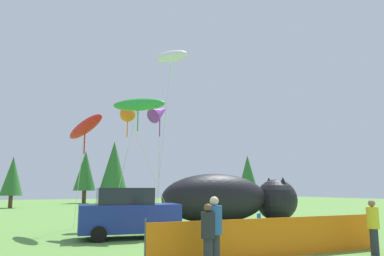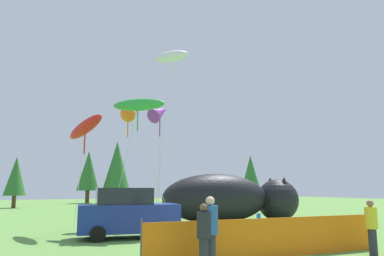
% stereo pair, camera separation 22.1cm
% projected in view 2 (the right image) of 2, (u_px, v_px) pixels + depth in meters
% --- Properties ---
extents(ground_plane, '(120.00, 120.00, 0.00)m').
position_uv_depth(ground_plane, '(205.00, 240.00, 14.81)').
color(ground_plane, '#609342').
extents(parked_car, '(4.35, 2.64, 2.05)m').
position_uv_depth(parked_car, '(127.00, 213.00, 15.54)').
color(parked_car, navy).
rests_on(parked_car, ground).
extents(folding_chair, '(0.68, 0.68, 0.91)m').
position_uv_depth(folding_chair, '(262.00, 222.00, 16.76)').
color(folding_chair, '#1959A5').
rests_on(folding_chair, ground).
extents(inflatable_cat, '(8.87, 4.08, 2.88)m').
position_uv_depth(inflatable_cat, '(230.00, 200.00, 22.42)').
color(inflatable_cat, black).
rests_on(inflatable_cat, ground).
extents(safety_fence, '(8.24, 0.83, 1.27)m').
position_uv_depth(safety_fence, '(274.00, 237.00, 11.20)').
color(safety_fence, orange).
rests_on(safety_fence, ground).
extents(spectator_in_white_shirt, '(0.40, 0.40, 1.83)m').
position_uv_depth(spectator_in_white_shirt, '(210.00, 229.00, 9.59)').
color(spectator_in_white_shirt, '#2D2D38').
rests_on(spectator_in_white_shirt, ground).
extents(spectator_in_green_shirt, '(0.36, 0.36, 1.65)m').
position_uv_depth(spectator_in_green_shirt, '(204.00, 234.00, 9.43)').
color(spectator_in_green_shirt, '#2D2D38').
rests_on(spectator_in_green_shirt, ground).
extents(spectator_in_blue_shirt, '(0.36, 0.36, 1.67)m').
position_uv_depth(spectator_in_blue_shirt, '(372.00, 225.00, 11.57)').
color(spectator_in_blue_shirt, '#2D2D38').
rests_on(spectator_in_blue_shirt, ground).
extents(kite_white_ghost, '(2.67, 2.43, 9.82)m').
position_uv_depth(kite_white_ghost, '(172.00, 57.00, 20.94)').
color(kite_white_ghost, silver).
rests_on(kite_white_ghost, ground).
extents(kite_green_fish, '(2.19, 3.38, 6.48)m').
position_uv_depth(kite_green_fish, '(138.00, 105.00, 18.01)').
color(kite_green_fish, silver).
rests_on(kite_green_fish, ground).
extents(kite_orange_flower, '(3.07, 1.16, 6.57)m').
position_uv_depth(kite_orange_flower, '(128.00, 115.00, 20.96)').
color(kite_orange_flower, silver).
rests_on(kite_orange_flower, ground).
extents(kite_red_lizard, '(1.35, 3.47, 5.63)m').
position_uv_depth(kite_red_lizard, '(85.00, 127.00, 18.10)').
color(kite_red_lizard, silver).
rests_on(kite_red_lizard, ground).
extents(kite_purple_delta, '(1.68, 2.57, 6.66)m').
position_uv_depth(kite_purple_delta, '(160.00, 113.00, 19.83)').
color(kite_purple_delta, silver).
rests_on(kite_purple_delta, ground).
extents(horizon_tree_east, '(3.01, 3.01, 7.17)m').
position_uv_depth(horizon_tree_east, '(88.00, 171.00, 51.76)').
color(horizon_tree_east, brown).
rests_on(horizon_tree_east, ground).
extents(horizon_tree_west, '(2.77, 2.77, 6.61)m').
position_uv_depth(horizon_tree_west, '(251.00, 174.00, 52.42)').
color(horizon_tree_west, brown).
rests_on(horizon_tree_west, ground).
extents(horizon_tree_mid, '(2.24, 2.24, 5.35)m').
position_uv_depth(horizon_tree_mid, '(16.00, 176.00, 39.40)').
color(horizon_tree_mid, brown).
rests_on(horizon_tree_mid, ground).
extents(horizon_tree_northeast, '(3.57, 3.57, 8.52)m').
position_uv_depth(horizon_tree_northeast, '(117.00, 165.00, 51.99)').
color(horizon_tree_northeast, brown).
rests_on(horizon_tree_northeast, ground).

